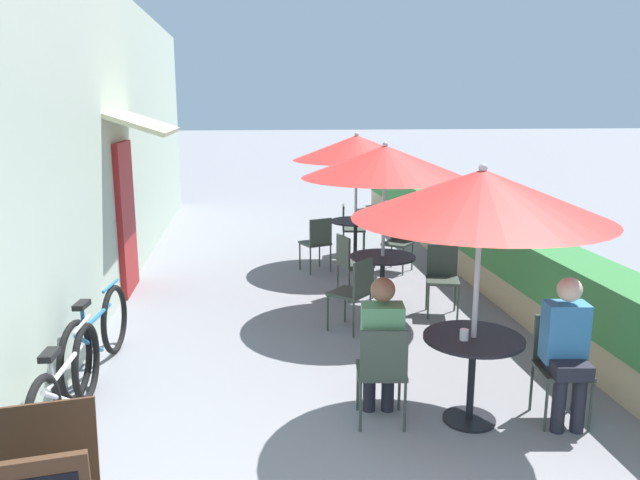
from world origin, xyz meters
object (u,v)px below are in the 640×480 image
object	(u,v)px
patio_umbrella_near	(482,195)
cafe_chair_mid_back	(350,261)
cafe_chair_mid_left	(355,289)
patio_umbrella_far	(356,148)
seated_patron_near_left	(566,345)
patio_umbrella_mid	(385,162)
coffee_cup_near	(464,335)
patio_table_near	(472,359)
seated_patron_near_right	(381,342)
patio_table_far	(355,232)
bicycle_second	(96,337)
bicycle_leaning	(67,388)
cafe_chair_far_right	(317,240)
cafe_chair_far_back	(400,239)
cafe_chair_near_left	(560,359)
patio_table_mid	(382,271)
cafe_chair_mid_right	(442,274)
cafe_chair_near_right	(382,367)
coffee_cup_far	(359,218)
cafe_chair_far_left	(350,225)

from	to	relation	value
patio_umbrella_near	cafe_chair_mid_back	size ratio (longest dim) A/B	2.49
cafe_chair_mid_left	patio_umbrella_far	size ratio (longest dim) A/B	0.40
seated_patron_near_left	patio_umbrella_mid	world-z (taller)	patio_umbrella_mid
coffee_cup_near	cafe_chair_mid_left	distance (m)	2.32
patio_umbrella_near	patio_umbrella_mid	distance (m)	2.80
patio_table_near	seated_patron_near_right	distance (m)	0.76
cafe_chair_mid_left	patio_table_far	xyz separation A→B (m)	(0.53, 3.01, 0.04)
patio_umbrella_near	patio_umbrella_mid	size ratio (longest dim) A/B	1.00
cafe_chair_mid_back	bicycle_second	size ratio (longest dim) A/B	0.48
bicycle_leaning	cafe_chair_far_right	bearing A→B (deg)	63.25
patio_table_far	cafe_chair_far_back	distance (m)	0.76
cafe_chair_mid_left	cafe_chair_near_left	bearing A→B (deg)	-105.42
patio_table_mid	cafe_chair_mid_back	xyz separation A→B (m)	(-0.29, 0.70, -0.04)
cafe_chair_mid_back	bicycle_leaning	bearing A→B (deg)	-58.34
cafe_chair_mid_back	cafe_chair_mid_right	bearing A→B (deg)	35.81
seated_patron_near_right	patio_table_far	world-z (taller)	seated_patron_near_right
coffee_cup_near	patio_table_far	world-z (taller)	coffee_cup_near
patio_umbrella_near	cafe_chair_mid_left	world-z (taller)	patio_umbrella_near
patio_umbrella_near	seated_patron_near_right	size ratio (longest dim) A/B	1.73
coffee_cup_near	cafe_chair_mid_right	distance (m)	2.86
patio_table_mid	patio_umbrella_far	xyz separation A→B (m)	(0.08, 2.41, 1.36)
patio_umbrella_near	cafe_chair_mid_left	size ratio (longest dim) A/B	2.49
cafe_chair_near_left	seated_patron_near_left	distance (m)	0.20
seated_patron_near_left	coffee_cup_near	distance (m)	0.85
cafe_chair_mid_back	patio_umbrella_mid	bearing A→B (deg)	5.81
cafe_chair_near_right	bicycle_second	bearing A→B (deg)	159.25
coffee_cup_near	patio_umbrella_far	size ratio (longest dim) A/B	0.04
seated_patron_near_left	patio_umbrella_far	distance (m)	5.53
patio_umbrella_mid	coffee_cup_far	bearing A→B (deg)	86.80
patio_umbrella_near	patio_umbrella_mid	world-z (taller)	same
cafe_chair_mid_right	patio_umbrella_near	bearing A→B (deg)	90.42
seated_patron_near_left	patio_table_near	bearing A→B (deg)	-2.70
coffee_cup_near	cafe_chair_far_right	xyz separation A→B (m)	(-0.63, 4.91, -0.28)
patio_umbrella_near	coffee_cup_near	world-z (taller)	patio_umbrella_near
patio_umbrella_mid	patio_table_mid	bearing A→B (deg)	82.87
patio_umbrella_far	bicycle_second	bearing A→B (deg)	-130.04
coffee_cup_far	patio_table_near	bearing A→B (deg)	-89.89
patio_umbrella_far	patio_umbrella_mid	bearing A→B (deg)	-91.85
patio_umbrella_mid	cafe_chair_far_back	xyz separation A→B (m)	(0.72, 2.01, -1.40)
cafe_chair_far_left	patio_table_far	bearing A→B (deg)	5.81
cafe_chair_mid_right	cafe_chair_far_left	distance (m)	3.32
cafe_chair_far_right	cafe_chair_far_left	bearing A→B (deg)	35.81
patio_table_near	cafe_chair_near_left	bearing A→B (deg)	-0.90
cafe_chair_mid_left	cafe_chair_mid_right	distance (m)	1.31
cafe_chair_mid_back	bicycle_second	xyz separation A→B (m)	(-2.88, -2.15, -0.14)
patio_umbrella_near	patio_umbrella_mid	bearing A→B (deg)	92.93
cafe_chair_mid_back	cafe_chair_far_back	size ratio (longest dim) A/B	1.00
patio_table_near	cafe_chair_mid_back	size ratio (longest dim) A/B	0.94
patio_table_near	cafe_chair_mid_right	distance (m)	2.77
seated_patron_near_left	cafe_chair_mid_back	bearing A→B (deg)	-65.25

